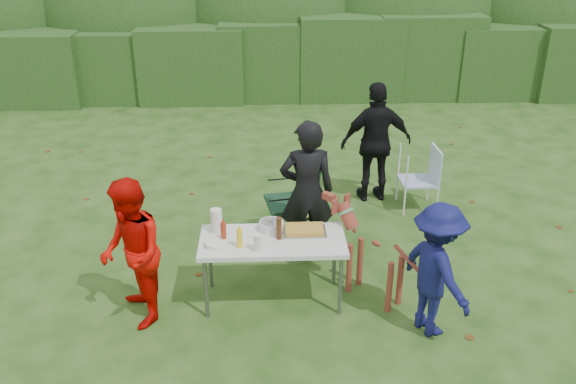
{
  "coord_description": "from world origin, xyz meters",
  "views": [
    {
      "loc": [
        -0.19,
        -5.15,
        3.82
      ],
      "look_at": [
        0.06,
        0.87,
        1.0
      ],
      "focal_mm": 38.0,
      "sensor_mm": 36.0,
      "label": 1
    }
  ],
  "objects_px": {
    "person_cook": "(307,192)",
    "ketchup_bottle": "(224,233)",
    "paper_towel_roll": "(216,221)",
    "child": "(436,270)",
    "person_black_puffy": "(376,143)",
    "dog": "(375,257)",
    "lawn_chair": "(418,178)",
    "folding_table": "(273,244)",
    "person_red_jacket": "(132,254)",
    "beer_bottle": "(279,228)",
    "mustard_bottle": "(240,239)",
    "camping_chair": "(291,198)"
  },
  "relations": [
    {
      "from": "child",
      "to": "folding_table",
      "type": "bearing_deg",
      "value": 45.45
    },
    {
      "from": "lawn_chair",
      "to": "paper_towel_roll",
      "type": "relative_size",
      "value": 3.44
    },
    {
      "from": "child",
      "to": "beer_bottle",
      "type": "xyz_separation_m",
      "value": [
        -1.48,
        0.58,
        0.17
      ]
    },
    {
      "from": "lawn_chair",
      "to": "beer_bottle",
      "type": "distance_m",
      "value": 2.92
    },
    {
      "from": "person_cook",
      "to": "child",
      "type": "bearing_deg",
      "value": 125.49
    },
    {
      "from": "mustard_bottle",
      "to": "ketchup_bottle",
      "type": "bearing_deg",
      "value": 146.94
    },
    {
      "from": "person_black_puffy",
      "to": "child",
      "type": "height_order",
      "value": "person_black_puffy"
    },
    {
      "from": "person_black_puffy",
      "to": "dog",
      "type": "relative_size",
      "value": 1.62
    },
    {
      "from": "dog",
      "to": "lawn_chair",
      "type": "bearing_deg",
      "value": -67.54
    },
    {
      "from": "child",
      "to": "ketchup_bottle",
      "type": "xyz_separation_m",
      "value": [
        -2.04,
        0.53,
        0.16
      ]
    },
    {
      "from": "person_cook",
      "to": "ketchup_bottle",
      "type": "bearing_deg",
      "value": 41.62
    },
    {
      "from": "folding_table",
      "to": "person_cook",
      "type": "bearing_deg",
      "value": 64.35
    },
    {
      "from": "child",
      "to": "beer_bottle",
      "type": "height_order",
      "value": "child"
    },
    {
      "from": "ketchup_bottle",
      "to": "folding_table",
      "type": "bearing_deg",
      "value": 4.89
    },
    {
      "from": "person_black_puffy",
      "to": "child",
      "type": "bearing_deg",
      "value": 84.22
    },
    {
      "from": "folding_table",
      "to": "camping_chair",
      "type": "distance_m",
      "value": 1.41
    },
    {
      "from": "person_black_puffy",
      "to": "beer_bottle",
      "type": "height_order",
      "value": "person_black_puffy"
    },
    {
      "from": "person_cook",
      "to": "ketchup_bottle",
      "type": "height_order",
      "value": "person_cook"
    },
    {
      "from": "dog",
      "to": "lawn_chair",
      "type": "xyz_separation_m",
      "value": [
        0.96,
        2.13,
        -0.06
      ]
    },
    {
      "from": "child",
      "to": "ketchup_bottle",
      "type": "bearing_deg",
      "value": 51.18
    },
    {
      "from": "dog",
      "to": "mustard_bottle",
      "type": "relative_size",
      "value": 5.29
    },
    {
      "from": "person_cook",
      "to": "paper_towel_roll",
      "type": "distance_m",
      "value": 1.2
    },
    {
      "from": "ketchup_bottle",
      "to": "paper_towel_roll",
      "type": "distance_m",
      "value": 0.24
    },
    {
      "from": "ketchup_bottle",
      "to": "paper_towel_roll",
      "type": "relative_size",
      "value": 0.85
    },
    {
      "from": "camping_chair",
      "to": "paper_towel_roll",
      "type": "relative_size",
      "value": 4.16
    },
    {
      "from": "person_black_puffy",
      "to": "mustard_bottle",
      "type": "distance_m",
      "value": 3.18
    },
    {
      "from": "person_cook",
      "to": "child",
      "type": "relative_size",
      "value": 1.25
    },
    {
      "from": "folding_table",
      "to": "beer_bottle",
      "type": "bearing_deg",
      "value": 9.79
    },
    {
      "from": "folding_table",
      "to": "lawn_chair",
      "type": "height_order",
      "value": "lawn_chair"
    },
    {
      "from": "person_black_puffy",
      "to": "dog",
      "type": "xyz_separation_m",
      "value": [
        -0.41,
        -2.46,
        -0.35
      ]
    },
    {
      "from": "folding_table",
      "to": "person_red_jacket",
      "type": "relative_size",
      "value": 0.98
    },
    {
      "from": "lawn_chair",
      "to": "folding_table",
      "type": "bearing_deg",
      "value": 44.02
    },
    {
      "from": "person_cook",
      "to": "mustard_bottle",
      "type": "xyz_separation_m",
      "value": [
        -0.74,
        -1.0,
        -0.02
      ]
    },
    {
      "from": "person_black_puffy",
      "to": "mustard_bottle",
      "type": "relative_size",
      "value": 8.55
    },
    {
      "from": "paper_towel_roll",
      "to": "child",
      "type": "bearing_deg",
      "value": -19.45
    },
    {
      "from": "beer_bottle",
      "to": "paper_towel_roll",
      "type": "relative_size",
      "value": 0.92
    },
    {
      "from": "camping_chair",
      "to": "mustard_bottle",
      "type": "xyz_separation_m",
      "value": [
        -0.58,
        -1.53,
        0.3
      ]
    },
    {
      "from": "folding_table",
      "to": "ketchup_bottle",
      "type": "distance_m",
      "value": 0.52
    },
    {
      "from": "person_black_puffy",
      "to": "dog",
      "type": "bearing_deg",
      "value": 73.53
    },
    {
      "from": "ketchup_bottle",
      "to": "paper_towel_roll",
      "type": "bearing_deg",
      "value": 110.85
    },
    {
      "from": "paper_towel_roll",
      "to": "lawn_chair",
      "type": "bearing_deg",
      "value": 36.68
    },
    {
      "from": "folding_table",
      "to": "person_black_puffy",
      "type": "height_order",
      "value": "person_black_puffy"
    },
    {
      "from": "folding_table",
      "to": "dog",
      "type": "height_order",
      "value": "dog"
    },
    {
      "from": "person_black_puffy",
      "to": "ketchup_bottle",
      "type": "height_order",
      "value": "person_black_puffy"
    },
    {
      "from": "person_black_puffy",
      "to": "lawn_chair",
      "type": "xyz_separation_m",
      "value": [
        0.55,
        -0.33,
        -0.41
      ]
    },
    {
      "from": "dog",
      "to": "mustard_bottle",
      "type": "xyz_separation_m",
      "value": [
        -1.41,
        -0.15,
        0.34
      ]
    },
    {
      "from": "camping_chair",
      "to": "person_cook",
      "type": "bearing_deg",
      "value": 97.42
    },
    {
      "from": "mustard_bottle",
      "to": "paper_towel_roll",
      "type": "height_order",
      "value": "paper_towel_roll"
    },
    {
      "from": "person_black_puffy",
      "to": "lawn_chair",
      "type": "bearing_deg",
      "value": 141.86
    },
    {
      "from": "camping_chair",
      "to": "person_red_jacket",
      "type": "bearing_deg",
      "value": 35.97
    }
  ]
}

